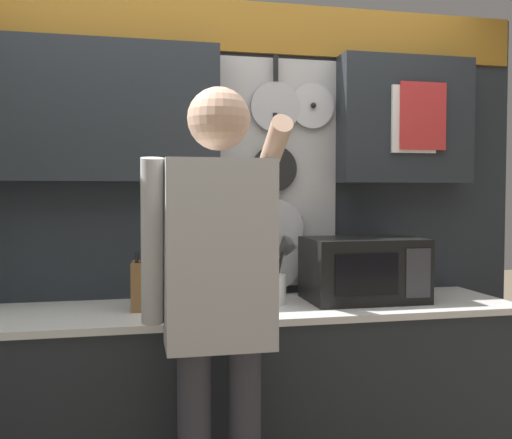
# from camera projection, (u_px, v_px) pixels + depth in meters

# --- Properties ---
(base_cabinet_counter) EXTENTS (2.40, 0.61, 0.92)m
(base_cabinet_counter) POSITION_uv_depth(u_px,v_px,m) (253.00, 407.00, 2.59)
(base_cabinet_counter) COLOR #23282D
(base_cabinet_counter) RESTS_ON ground_plane
(back_wall_unit) EXTENTS (2.97, 0.23, 2.37)m
(back_wall_unit) POSITION_uv_depth(u_px,v_px,m) (239.00, 189.00, 2.81)
(back_wall_unit) COLOR #23282D
(back_wall_unit) RESTS_ON ground_plane
(microwave) EXTENTS (0.54, 0.36, 0.30)m
(microwave) POSITION_uv_depth(u_px,v_px,m) (363.00, 269.00, 2.69)
(microwave) COLOR black
(microwave) RESTS_ON base_cabinet_counter
(knife_block) EXTENTS (0.12, 0.16, 0.29)m
(knife_block) POSITION_uv_depth(u_px,v_px,m) (145.00, 285.00, 2.48)
(knife_block) COLOR brown
(knife_block) RESTS_ON base_cabinet_counter
(utensil_crock) EXTENTS (0.12, 0.12, 0.35)m
(utensil_crock) POSITION_uv_depth(u_px,v_px,m) (273.00, 286.00, 2.60)
(utensil_crock) COLOR white
(utensil_crock) RESTS_ON base_cabinet_counter
(person) EXTENTS (0.54, 0.63, 1.80)m
(person) POSITION_uv_depth(u_px,v_px,m) (219.00, 291.00, 2.02)
(person) COLOR #383842
(person) RESTS_ON ground_plane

